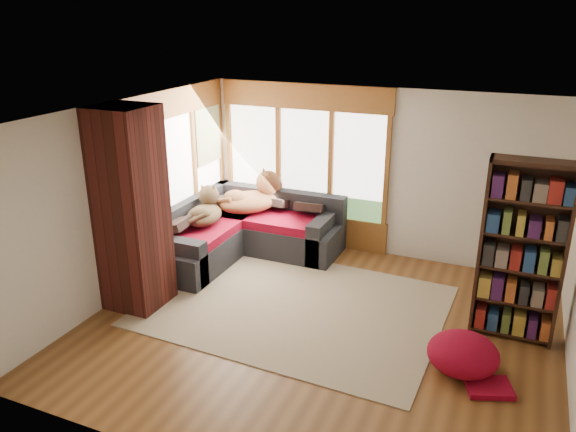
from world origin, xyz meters
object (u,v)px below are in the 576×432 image
Objects in this scene: sectional_sofa at (242,233)px; dog_tan at (253,198)px; brick_chimney at (131,210)px; area_rug at (296,305)px; bookshelf at (521,252)px; pouf at (463,353)px; dog_brindle at (205,212)px.

dog_tan is (0.09, 0.26, 0.52)m from sectional_sofa.
brick_chimney reaches higher than area_rug.
bookshelf is at bearing -65.85° from dog_tan.
dog_brindle reaches higher than pouf.
pouf is at bearing 1.79° from brick_chimney.
dog_brindle is at bearing 173.54° from bookshelf.
pouf is (2.18, -0.59, 0.21)m from area_rug.
brick_chimney is 2.29× the size of dog_tan.
area_rug is 4.89× the size of pouf.
dog_tan is at bearing -46.15° from dog_brindle.
sectional_sofa is 2.43× the size of dog_brindle.
dog_brindle reaches higher than sectional_sofa.
dog_brindle is (-1.85, 0.86, 0.75)m from area_rug.
sectional_sofa is 0.59× the size of area_rug.
bookshelf is (4.09, -0.97, 0.77)m from sectional_sofa.
brick_chimney is 2.43m from area_rug.
bookshelf is 1.35m from pouf.
bookshelf is 2.84× the size of pouf.
sectional_sofa is at bearing -157.50° from dog_tan.
area_rug is 2.27m from dog_tan.
dog_brindle is at bearing 154.92° from area_rug.
sectional_sofa is 2.91× the size of pouf.
bookshelf is (2.61, 0.36, 1.07)m from area_rug.
bookshelf reaches higher than pouf.
sectional_sofa is 0.75m from dog_brindle.
bookshelf is 4.20m from dog_tan.
area_rug is (1.49, -1.33, -0.30)m from sectional_sofa.
brick_chimney is 2.32m from sectional_sofa.
bookshelf is (4.54, 1.08, -0.22)m from brick_chimney.
dog_tan is (-3.57, 2.18, 0.60)m from pouf.
sectional_sofa is at bearing 138.13° from area_rug.
dog_brindle is at bearing 160.15° from pouf.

